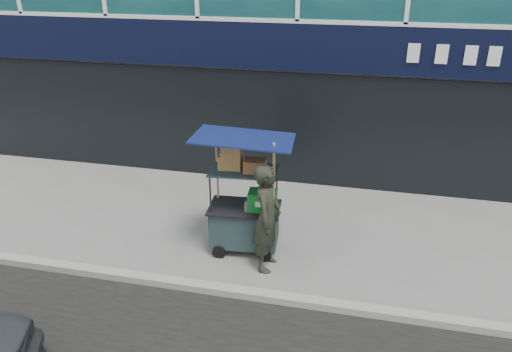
# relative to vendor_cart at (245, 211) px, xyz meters

# --- Properties ---
(ground) EXTENTS (80.00, 80.00, 0.00)m
(ground) POSITION_rel_vendor_cart_xyz_m (0.34, -1.05, -0.73)
(ground) COLOR slate
(ground) RESTS_ON ground
(curb) EXTENTS (80.00, 0.18, 0.12)m
(curb) POSITION_rel_vendor_cart_xyz_m (0.34, -1.25, -0.67)
(curb) COLOR gray
(curb) RESTS_ON ground
(vendor_cart) EXTENTS (1.63, 1.21, 2.08)m
(vendor_cart) POSITION_rel_vendor_cart_xyz_m (0.00, 0.00, 0.00)
(vendor_cart) COLOR black
(vendor_cart) RESTS_ON ground
(vendor_man) EXTENTS (0.44, 0.65, 1.76)m
(vendor_man) POSITION_rel_vendor_cart_xyz_m (0.45, -0.42, 0.15)
(vendor_man) COLOR black
(vendor_man) RESTS_ON ground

